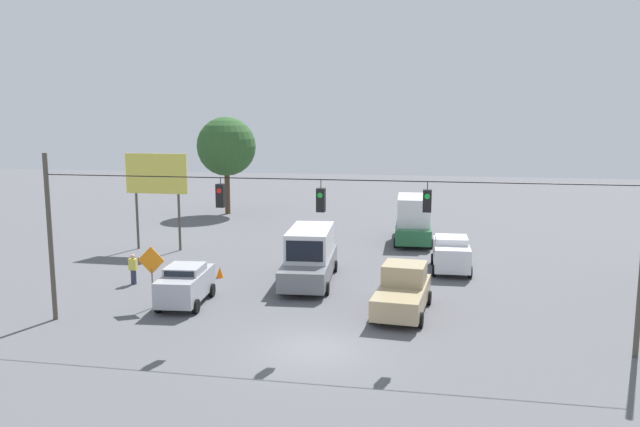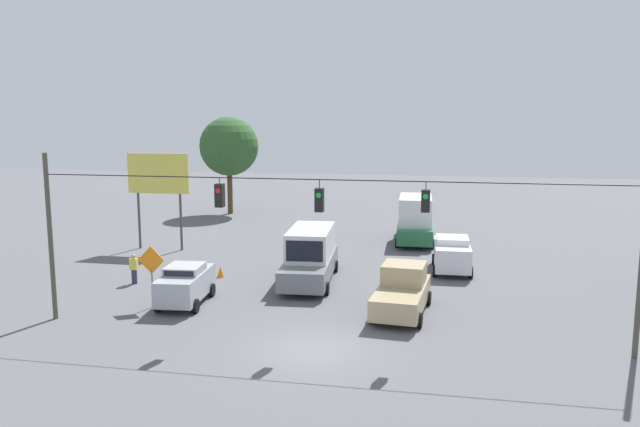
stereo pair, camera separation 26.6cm
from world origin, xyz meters
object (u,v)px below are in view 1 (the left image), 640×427
(overhead_signal_span, at_px, (320,229))
(box_truck_grey_withflow_mid, at_px, (310,255))
(roadside_billboard, at_px, (157,180))
(sedan_silver_parked_shoulder, at_px, (186,284))
(traffic_cone_second, at_px, (207,283))
(work_zone_sign, at_px, (152,265))
(box_truck_green_oncoming_deep, at_px, (413,220))
(sedan_white_oncoming_far, at_px, (451,253))
(pedestrian, at_px, (133,269))
(traffic_cone_nearest, at_px, (189,295))
(pickup_truck_tan_crossing_near, at_px, (403,291))
(traffic_cone_third, at_px, (220,272))
(tree_horizon_left, at_px, (226,147))

(overhead_signal_span, bearing_deg, box_truck_grey_withflow_mid, -75.93)
(overhead_signal_span, xyz_separation_m, roadside_billboard, (13.27, -14.06, 0.24))
(sedan_silver_parked_shoulder, bearing_deg, traffic_cone_second, -89.33)
(work_zone_sign, bearing_deg, box_truck_grey_withflow_mid, -136.34)
(roadside_billboard, bearing_deg, box_truck_green_oncoming_deep, -161.20)
(overhead_signal_span, relative_size, roadside_billboard, 3.73)
(overhead_signal_span, xyz_separation_m, box_truck_green_oncoming_deep, (-2.93, -19.58, -2.76))
(sedan_white_oncoming_far, distance_m, box_truck_grey_withflow_mid, 8.18)
(sedan_white_oncoming_far, xyz_separation_m, roadside_billboard, (18.58, -2.36, 3.54))
(roadside_billboard, relative_size, pedestrian, 3.97)
(box_truck_green_oncoming_deep, height_order, sedan_white_oncoming_far, box_truck_green_oncoming_deep)
(traffic_cone_second, height_order, work_zone_sign, work_zone_sign)
(overhead_signal_span, distance_m, traffic_cone_nearest, 8.82)
(roadside_billboard, distance_m, work_zone_sign, 13.09)
(sedan_white_oncoming_far, relative_size, traffic_cone_second, 7.61)
(pickup_truck_tan_crossing_near, height_order, sedan_silver_parked_shoulder, pickup_truck_tan_crossing_near)
(pickup_truck_tan_crossing_near, bearing_deg, overhead_signal_span, 50.27)
(work_zone_sign, bearing_deg, traffic_cone_nearest, -131.47)
(sedan_silver_parked_shoulder, xyz_separation_m, traffic_cone_third, (0.09, -4.90, -0.67))
(pickup_truck_tan_crossing_near, distance_m, traffic_cone_nearest, 10.02)
(box_truck_green_oncoming_deep, xyz_separation_m, pedestrian, (13.82, 13.70, -0.78))
(box_truck_grey_withflow_mid, bearing_deg, sedan_silver_parked_shoulder, 46.23)
(box_truck_green_oncoming_deep, bearing_deg, overhead_signal_span, 81.49)
(work_zone_sign, xyz_separation_m, tree_horizon_left, (5.66, -26.99, 3.96))
(traffic_cone_third, relative_size, roadside_billboard, 0.09)
(pedestrian, bearing_deg, traffic_cone_second, 178.87)
(pedestrian, bearing_deg, box_truck_grey_withflow_mid, -165.79)
(pickup_truck_tan_crossing_near, relative_size, traffic_cone_nearest, 9.12)
(overhead_signal_span, bearing_deg, traffic_cone_second, -40.04)
(pickup_truck_tan_crossing_near, bearing_deg, tree_horizon_left, -56.70)
(pickup_truck_tan_crossing_near, height_order, tree_horizon_left, tree_horizon_left)
(sedan_silver_parked_shoulder, xyz_separation_m, traffic_cone_second, (0.03, -2.72, -0.67))
(roadside_billboard, bearing_deg, work_zone_sign, 113.62)
(traffic_cone_second, bearing_deg, pickup_truck_tan_crossing_near, 167.92)
(sedan_white_oncoming_far, relative_size, box_truck_grey_withflow_mid, 0.60)
(traffic_cone_third, bearing_deg, roadside_billboard, -43.97)
(pickup_truck_tan_crossing_near, relative_size, roadside_billboard, 0.84)
(tree_horizon_left, bearing_deg, traffic_cone_third, 107.76)
(overhead_signal_span, relative_size, traffic_cone_third, 40.72)
(box_truck_green_oncoming_deep, relative_size, roadside_billboard, 1.10)
(overhead_signal_span, distance_m, tree_horizon_left, 32.41)
(tree_horizon_left, bearing_deg, sedan_white_oncoming_far, 137.36)
(box_truck_grey_withflow_mid, height_order, tree_horizon_left, tree_horizon_left)
(box_truck_green_oncoming_deep, height_order, traffic_cone_second, box_truck_green_oncoming_deep)
(sedan_white_oncoming_far, bearing_deg, traffic_cone_second, 25.85)
(work_zone_sign, distance_m, tree_horizon_left, 27.86)
(overhead_signal_span, relative_size, pedestrian, 14.82)
(sedan_white_oncoming_far, bearing_deg, pedestrian, 19.80)
(pickup_truck_tan_crossing_near, bearing_deg, sedan_silver_parked_shoulder, 3.41)
(box_truck_grey_withflow_mid, xyz_separation_m, work_zone_sign, (6.09, 5.81, 0.60))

